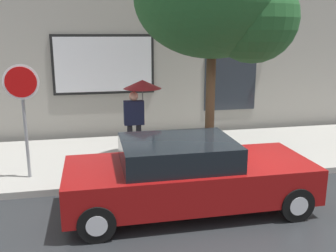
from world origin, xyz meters
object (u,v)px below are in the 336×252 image
Objects in this scene: parked_car at (187,175)px; pedestrian_with_umbrella at (139,97)px; street_tree at (221,3)px; stop_sign at (23,99)px.

pedestrian_with_umbrella is (-0.52, 2.92, 1.06)m from parked_car.
street_tree reaches higher than pedestrian_with_umbrella.
stop_sign is (-4.42, 0.06, -2.05)m from street_tree.
pedestrian_with_umbrella is 0.80× the size of stop_sign.
parked_car is at bearing -31.42° from stop_sign.
parked_car is 3.15m from pedestrian_with_umbrella.
parked_car is 4.01m from street_tree.
street_tree is (1.76, -1.04, 2.25)m from pedestrian_with_umbrella.
stop_sign is at bearing 179.20° from street_tree.
stop_sign is (-2.66, -0.98, 0.20)m from pedestrian_with_umbrella.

